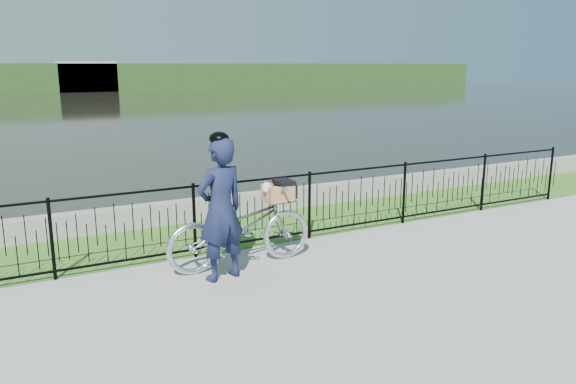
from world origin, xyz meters
TOP-DOWN VIEW (x-y plane):
  - ground at (0.00, 0.00)m, footprint 120.00×120.00m
  - grass_strip at (0.00, 2.60)m, footprint 60.00×2.00m
  - water at (0.00, 33.00)m, footprint 120.00×120.00m
  - quay_wall at (0.00, 3.60)m, footprint 60.00×0.30m
  - fence at (0.00, 1.60)m, footprint 14.00×0.06m
  - far_treeline at (0.00, 60.00)m, footprint 120.00×6.00m
  - far_building_right at (6.00, 58.50)m, footprint 6.00×3.00m
  - bicycle_rig at (-0.53, 0.92)m, footprint 2.21×0.77m
  - cyclist at (-0.96, 0.58)m, footprint 0.80×0.62m

SIDE VIEW (x-z plane):
  - ground at x=0.00m, z-range 0.00..0.00m
  - water at x=0.00m, z-range 0.00..0.00m
  - grass_strip at x=0.00m, z-range 0.00..0.01m
  - quay_wall at x=0.00m, z-range 0.00..0.40m
  - fence at x=0.00m, z-range 0.00..1.15m
  - bicycle_rig at x=-0.53m, z-range -0.03..1.20m
  - cyclist at x=-0.96m, z-range -0.02..2.00m
  - far_treeline at x=0.00m, z-range 0.00..3.00m
  - far_building_right at x=6.00m, z-range 0.00..3.20m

